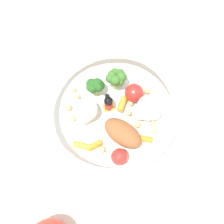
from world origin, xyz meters
name	(u,v)px	position (x,y,z in m)	size (l,w,h in m)	color
ground_plane	(114,107)	(0.00, 0.00, 0.00)	(2.40, 2.40, 0.00)	silver
food_container	(116,111)	(-0.01, -0.01, 0.03)	(0.22, 0.22, 0.05)	white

